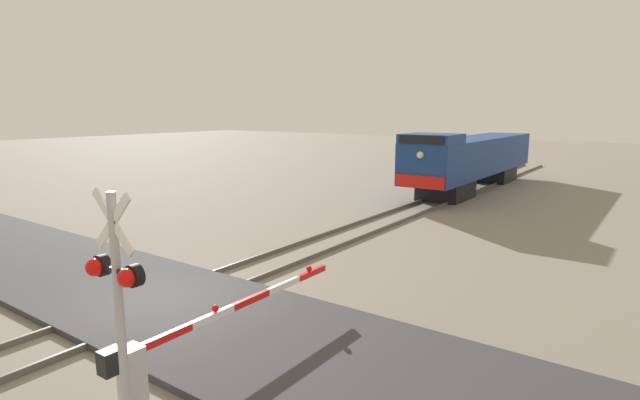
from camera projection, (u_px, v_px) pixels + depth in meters
The scene contains 7 objects.
ground_plane at pixel (161, 306), 12.83m from camera, with size 160.00×160.00×0.00m, color gray.
rail_track_left at pixel (144, 297), 13.23m from camera, with size 0.08×80.00×0.15m, color #59544C.
rail_track_right at pixel (179, 310), 12.41m from camera, with size 0.08×80.00×0.15m, color #59544C.
road_surface at pixel (161, 303), 12.82m from camera, with size 36.00×4.83×0.16m, color #38383A.
locomotive at pixel (472, 158), 31.25m from camera, with size 2.82×16.26×3.75m.
crossing_signal at pixel (116, 287), 7.48m from camera, with size 1.18×0.33×3.83m.
crossing_gate at pixel (173, 347), 8.97m from camera, with size 0.36×6.11×1.22m.
Camera 1 is at (10.41, -7.47, 4.99)m, focal length 27.96 mm.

